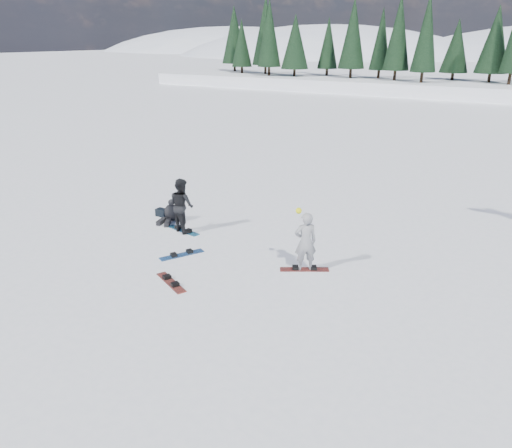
# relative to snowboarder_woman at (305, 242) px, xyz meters

# --- Properties ---
(ground) EXTENTS (420.00, 420.00, 0.00)m
(ground) POSITION_rel_snowboarder_woman_xyz_m (-2.63, -0.35, -0.94)
(ground) COLOR white
(ground) RESTS_ON ground
(alpine_backdrop) EXTENTS (412.50, 227.00, 53.20)m
(alpine_backdrop) POSITION_rel_snowboarder_woman_xyz_m (-14.36, 188.82, -14.92)
(alpine_backdrop) COLOR white
(alpine_backdrop) RESTS_ON ground
(snowboarder_woman) EXTENTS (0.81, 0.78, 2.02)m
(snowboarder_woman) POSITION_rel_snowboarder_woman_xyz_m (0.00, 0.00, 0.00)
(snowboarder_woman) COLOR #939398
(snowboarder_woman) RESTS_ON ground
(snowboarder_man) EXTENTS (1.15, 1.02, 2.00)m
(snowboarder_man) POSITION_rel_snowboarder_woman_xyz_m (-5.29, 0.69, 0.05)
(snowboarder_man) COLOR black
(snowboarder_man) RESTS_ON ground
(seated_rider) EXTENTS (0.77, 1.12, 0.87)m
(seated_rider) POSITION_rel_snowboarder_woman_xyz_m (-6.34, 1.28, -0.61)
(seated_rider) COLOR black
(seated_rider) RESTS_ON ground
(gear_bag) EXTENTS (0.46, 0.31, 0.30)m
(gear_bag) POSITION_rel_snowboarder_woman_xyz_m (-7.04, 1.53, -0.79)
(gear_bag) COLOR black
(gear_bag) RESTS_ON ground
(snowboard_woman) EXTENTS (1.44, 1.00, 0.03)m
(snowboard_woman) POSITION_rel_snowboarder_woman_xyz_m (0.00, 0.00, -0.93)
(snowboard_woman) COLOR maroon
(snowboard_woman) RESTS_ON ground
(snowboard_man) EXTENTS (1.53, 0.54, 0.03)m
(snowboard_man) POSITION_rel_snowboarder_woman_xyz_m (-5.29, 0.69, -0.93)
(snowboard_man) COLOR #19668E
(snowboard_man) RESTS_ON ground
(snowboard_loose_a) EXTENTS (0.95, 1.46, 0.03)m
(snowboard_loose_a) POSITION_rel_snowboarder_woman_xyz_m (-3.94, -1.07, -0.93)
(snowboard_loose_a) COLOR #1C529B
(snowboard_loose_a) RESTS_ON ground
(snowboard_loose_b) EXTENTS (1.47, 0.90, 0.03)m
(snowboard_loose_b) POSITION_rel_snowboarder_woman_xyz_m (-2.96, -2.78, -0.93)
(snowboard_loose_b) COLOR maroon
(snowboard_loose_b) RESTS_ON ground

